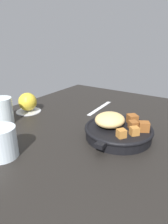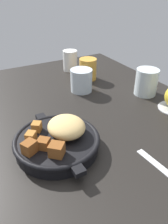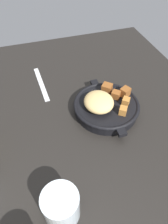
{
  "view_description": "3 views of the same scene",
  "coord_description": "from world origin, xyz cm",
  "views": [
    {
      "loc": [
        -45.34,
        -28.72,
        29.01
      ],
      "look_at": [
        4.56,
        4.39,
        5.99
      ],
      "focal_mm": 31.49,
      "sensor_mm": 36.0,
      "label": 1
    },
    {
      "loc": [
        44.69,
        -22.11,
        35.93
      ],
      "look_at": [
        2.1,
        1.28,
        6.26
      ],
      "focal_mm": 35.59,
      "sensor_mm": 36.0,
      "label": 2
    },
    {
      "loc": [
        -36.63,
        12.77,
        48.87
      ],
      "look_at": [
        0.15,
        1.15,
        7.57
      ],
      "focal_mm": 33.42,
      "sensor_mm": 36.0,
      "label": 3
    }
  ],
  "objects": [
    {
      "name": "ground_plane",
      "position": [
        0.0,
        0.0,
        -1.2
      ],
      "size": [
        113.68,
        87.56,
        2.4
      ],
      "primitive_type": "cube",
      "color": "black"
    },
    {
      "name": "cast_iron_skillet",
      "position": [
        5.14,
        -7.48,
        2.67
      ],
      "size": [
        24.9,
        20.64,
        7.47
      ],
      "color": "black",
      "rests_on": "ground_plane"
    },
    {
      "name": "water_glass_tall",
      "position": [
        -7.46,
        31.36,
        4.59
      ],
      "size": [
        7.75,
        7.75,
        9.18
      ],
      "primitive_type": "cylinder",
      "color": "silver",
      "rests_on": "ground_plane"
    },
    {
      "name": "juice_glass_amber",
      "position": [
        -29.17,
        20.26,
        4.21
      ],
      "size": [
        6.89,
        6.89,
        8.41
      ],
      "primitive_type": "cylinder",
      "color": "gold",
      "rests_on": "ground_plane"
    },
    {
      "name": "water_glass_short",
      "position": [
        -20.69,
        12.72,
        4.06
      ],
      "size": [
        7.86,
        7.86,
        8.11
      ],
      "primitive_type": "cylinder",
      "color": "silver",
      "rests_on": "ground_plane"
    },
    {
      "name": "white_creamer_pitcher",
      "position": [
        -41.65,
        18.4,
        4.39
      ],
      "size": [
        6.23,
        6.23,
        8.78
      ],
      "primitive_type": "cylinder",
      "color": "white",
      "rests_on": "ground_plane"
    }
  ]
}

